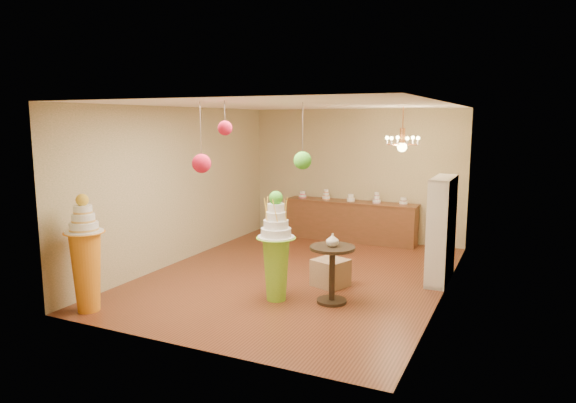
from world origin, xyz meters
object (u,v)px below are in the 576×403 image
at_px(pedestal_orange, 86,262).
at_px(round_table, 332,266).
at_px(sideboard, 350,220).
at_px(pedestal_green, 276,254).

bearing_deg(pedestal_orange, round_table, 30.46).
bearing_deg(sideboard, round_table, -75.69).
bearing_deg(pedestal_orange, pedestal_green, 34.56).
xyz_separation_m(pedestal_orange, sideboard, (2.07, 5.82, -0.25)).
height_order(sideboard, round_table, sideboard).
relative_size(pedestal_orange, sideboard, 0.57).
xyz_separation_m(sideboard, round_table, (1.02, -4.00, 0.09)).
bearing_deg(pedestal_green, sideboard, 92.71).
relative_size(pedestal_orange, round_table, 1.91).
distance_m(pedestal_orange, sideboard, 6.18).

